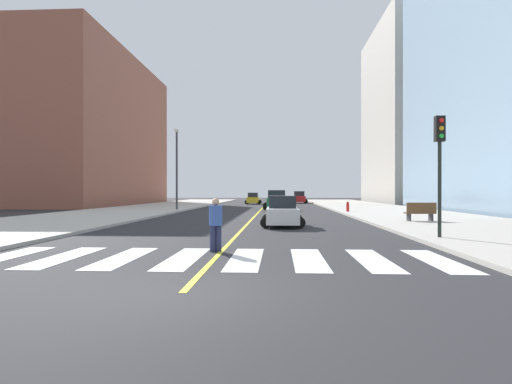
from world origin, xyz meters
TOP-DOWN VIEW (x-y plane):
  - ground_plane at (0.00, 0.00)m, footprint 220.00×220.00m
  - sidewalk_kerb_east at (12.20, 20.00)m, footprint 10.00×120.00m
  - sidewalk_kerb_west at (-12.20, 20.00)m, footprint 10.00×120.00m
  - crosswalk_paint at (0.00, 4.00)m, footprint 13.50×4.00m
  - lane_divider_paint at (0.00, 40.00)m, footprint 0.16×80.00m
  - parking_garage_concrete at (27.57, 63.89)m, footprint 18.00×24.00m
  - low_rise_brick_west at (-26.57, 49.96)m, footprint 16.00×32.00m
  - car_white_nearest at (2.06, 14.88)m, footprint 2.38×3.80m
  - car_red_second at (5.20, 58.41)m, footprint 2.82×4.40m
  - car_green_third at (1.62, 35.06)m, footprint 2.97×4.66m
  - car_yellow_fourth at (-1.94, 53.57)m, footprint 2.43×3.87m
  - traffic_light_near_corner at (8.15, 8.62)m, footprint 0.36×0.41m
  - park_bench at (10.40, 17.38)m, footprint 1.84×0.70m
  - pedestrian_crossing at (-0.19, 5.36)m, footprint 0.43×0.43m
  - fire_hydrant at (7.98, 28.77)m, footprint 0.26×0.26m
  - street_lamp at (-8.17, 32.00)m, footprint 0.44×0.44m

SIDE VIEW (x-z plane):
  - ground_plane at x=0.00m, z-range 0.00..0.00m
  - lane_divider_paint at x=0.00m, z-range 0.00..0.01m
  - crosswalk_paint at x=0.00m, z-range 0.00..0.01m
  - sidewalk_kerb_east at x=12.20m, z-range 0.00..0.15m
  - sidewalk_kerb_west at x=-12.20m, z-range 0.00..0.15m
  - fire_hydrant at x=7.98m, z-range 0.13..1.02m
  - park_bench at x=10.40m, z-range 0.13..1.25m
  - car_white_nearest at x=2.06m, z-range -0.06..1.64m
  - car_yellow_fourth at x=-1.94m, z-range -0.06..1.67m
  - car_red_second at x=5.20m, z-range -0.06..1.87m
  - pedestrian_crossing at x=-0.19m, z-range 0.09..1.81m
  - car_green_third at x=1.62m, z-range -0.07..1.99m
  - traffic_light_near_corner at x=8.15m, z-range 1.11..5.86m
  - street_lamp at x=-8.17m, z-range 0.83..8.83m
  - low_rise_brick_west at x=-26.57m, z-range 0.00..21.10m
  - parking_garage_concrete at x=27.57m, z-range 0.00..30.23m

